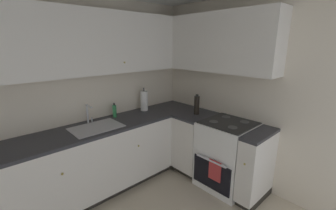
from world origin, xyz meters
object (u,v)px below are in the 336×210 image
Objects in this scene: soap_bottle at (115,111)px; paper_towel_roll at (144,101)px; oven_range at (227,154)px; oil_bottle at (197,105)px.

soap_bottle is 0.55× the size of paper_towel_roll.
oven_range is 5.30× the size of soap_bottle.
paper_towel_roll reaches higher than oil_bottle.
oven_range is at bearing -52.05° from soap_bottle.
oven_range is at bearing -69.24° from paper_towel_roll.
soap_bottle is 0.50m from paper_towel_roll.
paper_towel_roll is (0.49, -0.02, 0.06)m from soap_bottle.
oil_bottle is (0.92, -0.68, 0.05)m from soap_bottle.
oven_range is 1.40m from paper_towel_roll.
oil_bottle is at bearing -56.96° from paper_towel_roll.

